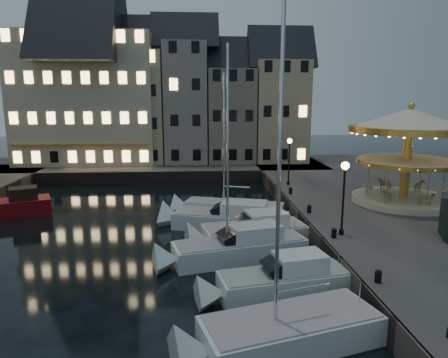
{
  "coord_description": "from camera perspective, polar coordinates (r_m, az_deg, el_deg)",
  "views": [
    {
      "loc": [
        -0.81,
        -20.05,
        8.79
      ],
      "look_at": [
        1.0,
        8.0,
        3.2
      ],
      "focal_mm": 32.0,
      "sensor_mm": 36.0,
      "label": 1
    }
  ],
  "objects": [
    {
      "name": "ground",
      "position": [
        21.9,
        -1.29,
        -12.41
      ],
      "size": [
        160.0,
        160.0,
        0.0
      ],
      "primitive_type": "plane",
      "color": "black",
      "rests_on": "ground"
    },
    {
      "name": "quay_east",
      "position": [
        31.05,
        25.06,
        -5.04
      ],
      "size": [
        16.0,
        56.0,
        1.3
      ],
      "primitive_type": "cube",
      "color": "#474442",
      "rests_on": "ground"
    },
    {
      "name": "quay_north",
      "position": [
        49.26,
        -12.04,
        1.48
      ],
      "size": [
        44.0,
        12.0,
        1.3
      ],
      "primitive_type": "cube",
      "color": "#474442",
      "rests_on": "ground"
    },
    {
      "name": "quaywall_e",
      "position": [
        28.13,
        10.54,
        -5.77
      ],
      "size": [
        0.15,
        44.0,
        1.3
      ],
      "primitive_type": "cube",
      "color": "#47423A",
      "rests_on": "ground"
    },
    {
      "name": "quaywall_n",
      "position": [
        43.14,
        -10.53,
        0.18
      ],
      "size": [
        48.0,
        0.15,
        1.3
      ],
      "primitive_type": "cube",
      "color": "#47423A",
      "rests_on": "ground"
    },
    {
      "name": "streetlamp_b",
      "position": [
        23.02,
        16.76,
        -1.2
      ],
      "size": [
        0.44,
        0.44,
        4.17
      ],
      "color": "black",
      "rests_on": "quay_east"
    },
    {
      "name": "streetlamp_c",
      "position": [
        35.78,
        9.29,
        3.43
      ],
      "size": [
        0.44,
        0.44,
        4.17
      ],
      "color": "black",
      "rests_on": "quay_east"
    },
    {
      "name": "bollard_a",
      "position": [
        18.25,
        21.16,
        -12.75
      ],
      "size": [
        0.3,
        0.3,
        0.57
      ],
      "color": "black",
      "rests_on": "quay_east"
    },
    {
      "name": "bollard_b",
      "position": [
        22.99,
        15.44,
        -7.39
      ],
      "size": [
        0.3,
        0.3,
        0.57
      ],
      "color": "black",
      "rests_on": "quay_east"
    },
    {
      "name": "bollard_c",
      "position": [
        27.55,
        12.08,
        -4.13
      ],
      "size": [
        0.3,
        0.3,
        0.57
      ],
      "color": "black",
      "rests_on": "quay_east"
    },
    {
      "name": "bollard_d",
      "position": [
        32.72,
        9.5,
        -1.6
      ],
      "size": [
        0.3,
        0.3,
        0.57
      ],
      "color": "black",
      "rests_on": "quay_east"
    },
    {
      "name": "townhouse_na",
      "position": [
        53.43,
        -24.5,
        9.16
      ],
      "size": [
        5.5,
        8.0,
        12.8
      ],
      "color": "gray",
      "rests_on": "quay_north"
    },
    {
      "name": "townhouse_nb",
      "position": [
        51.77,
        -18.81,
        10.09
      ],
      "size": [
        6.16,
        8.0,
        13.8
      ],
      "color": "slate",
      "rests_on": "quay_north"
    },
    {
      "name": "townhouse_nc",
      "position": [
        50.56,
        -12.09,
        10.99
      ],
      "size": [
        6.82,
        8.0,
        14.8
      ],
      "color": "tan",
      "rests_on": "quay_north"
    },
    {
      "name": "townhouse_nd",
      "position": [
        50.07,
        -5.45,
        11.75
      ],
      "size": [
        5.5,
        8.0,
        15.8
      ],
      "color": "gray",
      "rests_on": "quay_north"
    },
    {
      "name": "townhouse_ne",
      "position": [
        50.22,
        0.9,
        10.09
      ],
      "size": [
        6.16,
        8.0,
        12.8
      ],
      "color": "gray",
      "rests_on": "quay_north"
    },
    {
      "name": "townhouse_nf",
      "position": [
        51.05,
        7.81,
        10.57
      ],
      "size": [
        6.82,
        8.0,
        13.8
      ],
      "color": "tan",
      "rests_on": "quay_north"
    },
    {
      "name": "hotel_corner",
      "position": [
        51.77,
        -18.86,
        11.75
      ],
      "size": [
        17.6,
        9.0,
        16.8
      ],
      "color": "beige",
      "rests_on": "quay_north"
    },
    {
      "name": "motorboat_a",
      "position": [
        15.45,
        7.54,
        -21.14
      ],
      "size": [
        7.66,
        4.35,
        12.72
      ],
      "color": "silver",
      "rests_on": "ground"
    },
    {
      "name": "motorboat_b",
      "position": [
        18.78,
        7.4,
        -14.57
      ],
      "size": [
        7.1,
        3.16,
        2.15
      ],
      "color": "silver",
      "rests_on": "ground"
    },
    {
      "name": "motorboat_c",
      "position": [
        22.45,
        1.32,
        -9.94
      ],
      "size": [
        8.49,
        4.07,
        11.28
      ],
      "color": "silver",
      "rests_on": "ground"
    },
    {
      "name": "motorboat_d",
      "position": [
        25.08,
        3.46,
        -7.73
      ],
      "size": [
        7.52,
        3.7,
        2.15
      ],
      "color": "silver",
      "rests_on": "ground"
    },
    {
      "name": "motorboat_e",
      "position": [
        27.88,
        0.16,
        -5.74
      ],
      "size": [
        8.93,
        4.87,
        2.15
      ],
      "color": "silver",
      "rests_on": "ground"
    },
    {
      "name": "motorboat_f",
      "position": [
        30.63,
        0.28,
        -4.4
      ],
      "size": [
        8.49,
        4.6,
        11.38
      ],
      "color": "silver",
      "rests_on": "ground"
    },
    {
      "name": "red_fishing_boat",
      "position": [
        34.6,
        -28.83,
        -3.72
      ],
      "size": [
        7.09,
        4.77,
        5.71
      ],
      "color": "maroon",
      "rests_on": "ground"
    },
    {
      "name": "carousel",
      "position": [
        31.73,
        24.88,
        5.38
      ],
      "size": [
        8.36,
        8.36,
        7.32
      ],
      "color": "beige",
      "rests_on": "quay_east"
    }
  ]
}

